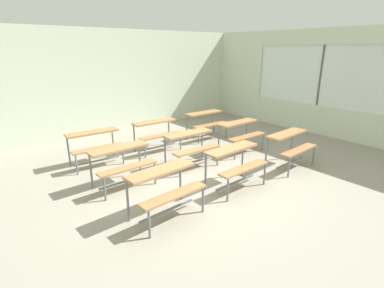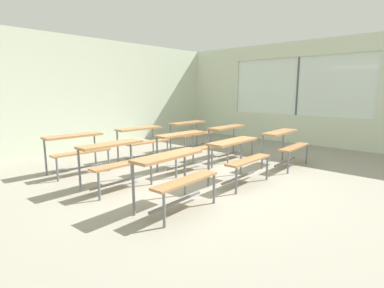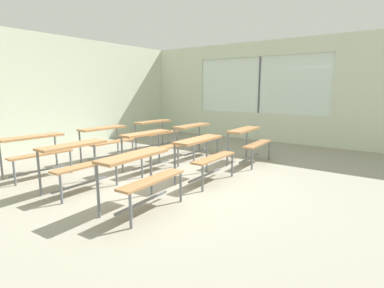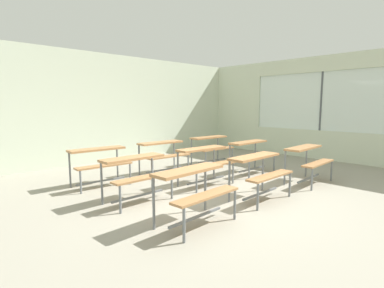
# 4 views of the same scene
# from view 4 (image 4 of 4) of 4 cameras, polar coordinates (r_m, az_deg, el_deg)

# --- Properties ---
(ground) EXTENTS (10.00, 9.00, 0.05)m
(ground) POSITION_cam_4_polar(r_m,az_deg,el_deg) (5.29, 5.41, -10.44)
(ground) COLOR gray
(wall_back) EXTENTS (10.00, 0.12, 3.00)m
(wall_back) POSITION_cam_4_polar(r_m,az_deg,el_deg) (8.68, -17.58, 6.48)
(wall_back) COLOR beige
(wall_back) RESTS_ON ground
(wall_right) EXTENTS (0.12, 9.00, 3.00)m
(wall_right) POSITION_cam_4_polar(r_m,az_deg,el_deg) (9.35, 26.91, 5.74)
(wall_right) COLOR beige
(wall_right) RESTS_ON ground
(desk_bench_r0c0) EXTENTS (1.13, 0.64, 0.74)m
(desk_bench_r0c0) POSITION_cam_4_polar(r_m,az_deg,el_deg) (4.02, 0.51, -7.46)
(desk_bench_r0c0) COLOR #A87547
(desk_bench_r0c0) RESTS_ON ground
(desk_bench_r0c1) EXTENTS (1.11, 0.61, 0.74)m
(desk_bench_r0c1) POSITION_cam_4_polar(r_m,az_deg,el_deg) (5.19, 12.77, -4.21)
(desk_bench_r0c1) COLOR #A87547
(desk_bench_r0c1) RESTS_ON ground
(desk_bench_r0c2) EXTENTS (1.12, 0.63, 0.74)m
(desk_bench_r0c2) POSITION_cam_4_polar(r_m,az_deg,el_deg) (6.57, 21.27, -2.11)
(desk_bench_r0c2) COLOR #A87547
(desk_bench_r0c2) RESTS_ON ground
(desk_bench_r1c0) EXTENTS (1.11, 0.61, 0.74)m
(desk_bench_r1c0) POSITION_cam_4_polar(r_m,az_deg,el_deg) (5.03, -10.51, -4.55)
(desk_bench_r1c0) COLOR #A87547
(desk_bench_r1c0) RESTS_ON ground
(desk_bench_r1c1) EXTENTS (1.12, 0.64, 0.74)m
(desk_bench_r1c1) POSITION_cam_4_polar(r_m,az_deg,el_deg) (5.98, 2.53, -2.51)
(desk_bench_r1c1) COLOR #A87547
(desk_bench_r1c1) RESTS_ON ground
(desk_bench_r1c2) EXTENTS (1.10, 0.60, 0.74)m
(desk_bench_r1c2) POSITION_cam_4_polar(r_m,az_deg,el_deg) (7.15, 11.32, -0.99)
(desk_bench_r1c2) COLOR #A87547
(desk_bench_r1c2) RESTS_ON ground
(desk_bench_r2c0) EXTENTS (1.13, 0.65, 0.74)m
(desk_bench_r2c0) POSITION_cam_4_polar(r_m,az_deg,el_deg) (6.18, -17.21, -2.51)
(desk_bench_r2c0) COLOR #A87547
(desk_bench_r2c0) RESTS_ON ground
(desk_bench_r2c1) EXTENTS (1.13, 0.64, 0.74)m
(desk_bench_r2c1) POSITION_cam_4_polar(r_m,az_deg,el_deg) (6.96, -5.47, -1.11)
(desk_bench_r2c1) COLOR #A87547
(desk_bench_r2c1) RESTS_ON ground
(desk_bench_r2c2) EXTENTS (1.13, 0.64, 0.74)m
(desk_bench_r2c2) POSITION_cam_4_polar(r_m,az_deg,el_deg) (8.08, 3.73, 0.10)
(desk_bench_r2c2) COLOR #A87547
(desk_bench_r2c2) RESTS_ON ground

